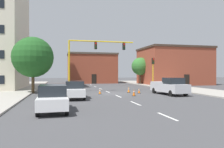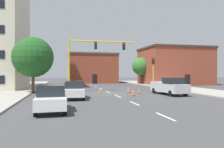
{
  "view_description": "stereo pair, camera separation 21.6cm",
  "coord_description": "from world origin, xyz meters",
  "px_view_note": "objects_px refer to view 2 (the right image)",
  "views": [
    {
      "loc": [
        -6.0,
        -25.47,
        2.56
      ],
      "look_at": [
        0.7,
        2.97,
        2.37
      ],
      "focal_mm": 34.58,
      "sensor_mm": 36.0,
      "label": 1
    },
    {
      "loc": [
        -5.79,
        -25.52,
        2.56
      ],
      "look_at": [
        0.7,
        2.97,
        2.37
      ],
      "focal_mm": 34.58,
      "sensor_mm": 36.0,
      "label": 2
    }
  ],
  "objects_px": {
    "tree_left_near": "(33,57)",
    "traffic_cone_roadside_c": "(139,91)",
    "traffic_light_pole_right": "(153,66)",
    "traffic_cone_roadside_d": "(134,93)",
    "traffic_cone_roadside_a": "(129,90)",
    "tree_right_far": "(141,66)",
    "pickup_truck_silver": "(169,86)",
    "sedan_white_mid_left": "(74,90)",
    "traffic_signal_gantry": "(79,75)",
    "sedan_white_near_left": "(51,98)",
    "traffic_cone_roadside_b": "(100,92)"
  },
  "relations": [
    {
      "from": "traffic_light_pole_right",
      "to": "traffic_cone_roadside_a",
      "type": "xyz_separation_m",
      "value": [
        -5.24,
        -4.21,
        -3.16
      ]
    },
    {
      "from": "traffic_signal_gantry",
      "to": "traffic_cone_roadside_a",
      "type": "xyz_separation_m",
      "value": [
        6.15,
        -2.24,
        -1.91
      ]
    },
    {
      "from": "tree_right_far",
      "to": "sedan_white_mid_left",
      "type": "height_order",
      "value": "tree_right_far"
    },
    {
      "from": "sedan_white_mid_left",
      "to": "traffic_cone_roadside_a",
      "type": "xyz_separation_m",
      "value": [
        7.11,
        4.95,
        -0.52
      ]
    },
    {
      "from": "tree_right_far",
      "to": "traffic_cone_roadside_d",
      "type": "distance_m",
      "value": 23.22
    },
    {
      "from": "traffic_light_pole_right",
      "to": "traffic_cone_roadside_a",
      "type": "distance_m",
      "value": 7.43
    },
    {
      "from": "traffic_cone_roadside_c",
      "to": "traffic_cone_roadside_d",
      "type": "xyz_separation_m",
      "value": [
        -1.61,
        -2.71,
        0.06
      ]
    },
    {
      "from": "traffic_signal_gantry",
      "to": "sedan_white_mid_left",
      "type": "distance_m",
      "value": 7.39
    },
    {
      "from": "traffic_signal_gantry",
      "to": "traffic_cone_roadside_a",
      "type": "height_order",
      "value": "traffic_signal_gantry"
    },
    {
      "from": "tree_left_near",
      "to": "sedan_white_near_left",
      "type": "bearing_deg",
      "value": -78.02
    },
    {
      "from": "traffic_signal_gantry",
      "to": "tree_right_far",
      "type": "height_order",
      "value": "traffic_signal_gantry"
    },
    {
      "from": "tree_left_near",
      "to": "pickup_truck_silver",
      "type": "xyz_separation_m",
      "value": [
        15.6,
        -5.5,
        -3.49
      ]
    },
    {
      "from": "traffic_signal_gantry",
      "to": "sedan_white_mid_left",
      "type": "xyz_separation_m",
      "value": [
        -0.96,
        -7.19,
        -1.39
      ]
    },
    {
      "from": "traffic_cone_roadside_a",
      "to": "pickup_truck_silver",
      "type": "bearing_deg",
      "value": -43.73
    },
    {
      "from": "traffic_cone_roadside_a",
      "to": "traffic_signal_gantry",
      "type": "bearing_deg",
      "value": 159.99
    },
    {
      "from": "sedan_white_mid_left",
      "to": "traffic_cone_roadside_c",
      "type": "relative_size",
      "value": 7.48
    },
    {
      "from": "traffic_cone_roadside_a",
      "to": "traffic_cone_roadside_d",
      "type": "xyz_separation_m",
      "value": [
        -0.66,
        -3.94,
        -0.0
      ]
    },
    {
      "from": "tree_right_far",
      "to": "traffic_cone_roadside_a",
      "type": "height_order",
      "value": "tree_right_far"
    },
    {
      "from": "traffic_cone_roadside_a",
      "to": "traffic_cone_roadside_c",
      "type": "distance_m",
      "value": 1.56
    },
    {
      "from": "traffic_cone_roadside_d",
      "to": "traffic_cone_roadside_a",
      "type": "bearing_deg",
      "value": 80.51
    },
    {
      "from": "traffic_light_pole_right",
      "to": "pickup_truck_silver",
      "type": "height_order",
      "value": "traffic_light_pole_right"
    },
    {
      "from": "traffic_cone_roadside_b",
      "to": "sedan_white_near_left",
      "type": "bearing_deg",
      "value": -115.44
    },
    {
      "from": "pickup_truck_silver",
      "to": "traffic_cone_roadside_c",
      "type": "relative_size",
      "value": 9.03
    },
    {
      "from": "traffic_light_pole_right",
      "to": "tree_right_far",
      "type": "bearing_deg",
      "value": 77.48
    },
    {
      "from": "traffic_signal_gantry",
      "to": "sedan_white_mid_left",
      "type": "height_order",
      "value": "traffic_signal_gantry"
    },
    {
      "from": "traffic_cone_roadside_a",
      "to": "tree_right_far",
      "type": "bearing_deg",
      "value": 64.76
    },
    {
      "from": "traffic_signal_gantry",
      "to": "traffic_light_pole_right",
      "type": "relative_size",
      "value": 2.01
    },
    {
      "from": "traffic_signal_gantry",
      "to": "tree_right_far",
      "type": "relative_size",
      "value": 1.66
    },
    {
      "from": "traffic_signal_gantry",
      "to": "traffic_cone_roadside_b",
      "type": "bearing_deg",
      "value": -56.13
    },
    {
      "from": "pickup_truck_silver",
      "to": "traffic_signal_gantry",
      "type": "bearing_deg",
      "value": 149.49
    },
    {
      "from": "pickup_truck_silver",
      "to": "traffic_cone_roadside_b",
      "type": "relative_size",
      "value": 9.29
    },
    {
      "from": "tree_right_far",
      "to": "traffic_signal_gantry",
      "type": "bearing_deg",
      "value": -133.56
    },
    {
      "from": "tree_left_near",
      "to": "traffic_cone_roadside_a",
      "type": "height_order",
      "value": "tree_left_near"
    },
    {
      "from": "tree_left_near",
      "to": "traffic_cone_roadside_d",
      "type": "bearing_deg",
      "value": -27.59
    },
    {
      "from": "traffic_light_pole_right",
      "to": "pickup_truck_silver",
      "type": "relative_size",
      "value": 0.87
    },
    {
      "from": "tree_left_near",
      "to": "traffic_cone_roadside_c",
      "type": "distance_m",
      "value": 13.8
    },
    {
      "from": "pickup_truck_silver",
      "to": "sedan_white_near_left",
      "type": "relative_size",
      "value": 1.22
    },
    {
      "from": "tree_right_far",
      "to": "traffic_cone_roadside_c",
      "type": "distance_m",
      "value": 20.16
    },
    {
      "from": "tree_right_far",
      "to": "traffic_cone_roadside_b",
      "type": "relative_size",
      "value": 9.73
    },
    {
      "from": "traffic_signal_gantry",
      "to": "tree_left_near",
      "type": "relative_size",
      "value": 1.38
    },
    {
      "from": "traffic_signal_gantry",
      "to": "tree_right_far",
      "type": "distance_m",
      "value": 20.79
    },
    {
      "from": "traffic_light_pole_right",
      "to": "traffic_cone_roadside_c",
      "type": "relative_size",
      "value": 7.82
    },
    {
      "from": "traffic_cone_roadside_a",
      "to": "traffic_cone_roadside_d",
      "type": "distance_m",
      "value": 4.0
    },
    {
      "from": "tree_left_near",
      "to": "pickup_truck_silver",
      "type": "distance_m",
      "value": 16.9
    },
    {
      "from": "pickup_truck_silver",
      "to": "traffic_cone_roadside_a",
      "type": "relative_size",
      "value": 7.46
    },
    {
      "from": "sedan_white_near_left",
      "to": "tree_left_near",
      "type": "bearing_deg",
      "value": 101.98
    },
    {
      "from": "tree_left_near",
      "to": "sedan_white_mid_left",
      "type": "xyz_separation_m",
      "value": [
        4.72,
        -6.84,
        -3.58
      ]
    },
    {
      "from": "traffic_cone_roadside_a",
      "to": "traffic_cone_roadside_b",
      "type": "relative_size",
      "value": 1.25
    },
    {
      "from": "tree_right_far",
      "to": "sedan_white_near_left",
      "type": "distance_m",
      "value": 33.7
    },
    {
      "from": "tree_right_far",
      "to": "tree_left_near",
      "type": "xyz_separation_m",
      "value": [
        -19.96,
        -15.37,
        0.58
      ]
    }
  ]
}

